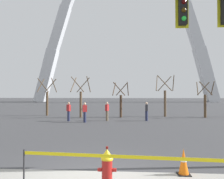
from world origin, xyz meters
TOP-DOWN VIEW (x-y plane):
  - ground_plane at (0.00, 0.00)m, footprint 240.00×240.00m
  - fire_hydrant at (0.39, -0.79)m, footprint 0.46×0.48m
  - caution_tape_barrier at (0.86, -1.14)m, footprint 5.02×0.42m
  - traffic_cone_by_hydrant at (2.47, 0.19)m, footprint 0.36×0.36m
  - monument_arch at (0.00, 58.96)m, footprint 52.91×3.08m
  - tree_far_left at (-7.59, 17.03)m, footprint 1.82×1.83m
  - tree_left_mid at (-3.63, 15.33)m, footprint 1.82×1.84m
  - tree_center_left at (0.25, 15.65)m, footprint 1.59×1.60m
  - tree_center_right at (4.67, 16.75)m, footprint 1.91×1.92m
  - tree_right_mid at (8.36, 16.03)m, footprint 1.62×1.63m
  - pedestrian_walking_left at (-0.84, 12.79)m, footprint 0.31×0.39m
  - pedestrian_standing_center at (-4.03, 12.33)m, footprint 0.39×0.37m
  - pedestrian_walking_right at (2.50, 13.00)m, footprint 0.22×0.35m
  - pedestrian_near_trees at (-2.52, 11.59)m, footprint 0.39×0.32m

SIDE VIEW (x-z plane):
  - ground_plane at x=0.00m, z-range 0.00..0.00m
  - traffic_cone_by_hydrant at x=2.47m, z-range -0.01..0.72m
  - fire_hydrant at x=0.39m, z-range -0.03..0.96m
  - caution_tape_barrier at x=0.86m, z-range 0.17..1.09m
  - pedestrian_walking_left at x=-0.84m, z-range 0.02..1.61m
  - pedestrian_standing_center at x=-4.03m, z-range 0.02..1.61m
  - pedestrian_walking_right at x=2.50m, z-range 0.02..1.61m
  - pedestrian_near_trees at x=-2.52m, z-range 0.02..1.61m
  - tree_center_left at x=0.25m, z-range -0.19..3.23m
  - tree_right_mid at x=8.36m, z-range -0.20..3.28m
  - tree_far_left at x=-7.59m, z-range -0.22..3.72m
  - tree_left_mid at x=-3.63m, z-range -0.22..3.73m
  - tree_center_right at x=4.67m, z-range -0.23..3.91m
  - monument_arch at x=0.00m, z-range -3.62..50.90m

